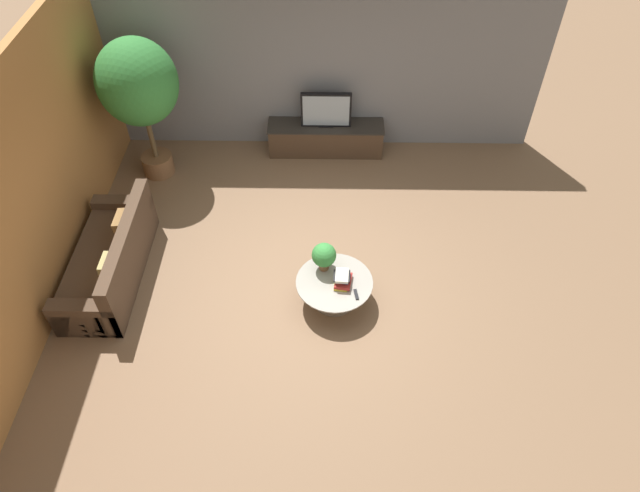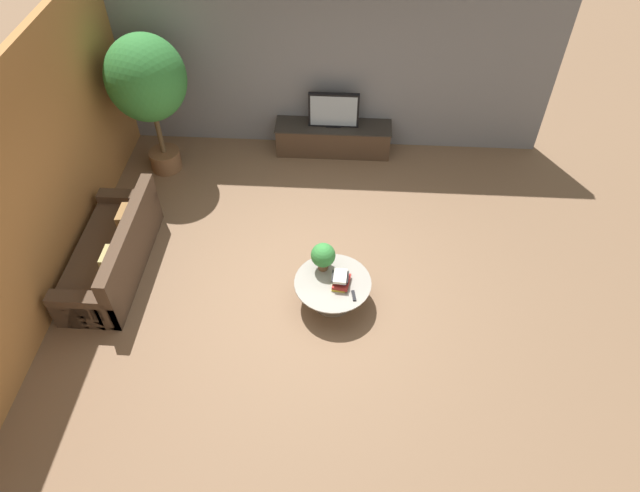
# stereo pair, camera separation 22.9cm
# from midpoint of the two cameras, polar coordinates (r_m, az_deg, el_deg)

# --- Properties ---
(ground_plane) EXTENTS (24.00, 24.00, 0.00)m
(ground_plane) POSITION_cam_midpoint_polar(r_m,az_deg,el_deg) (7.80, -2.27, -3.49)
(ground_plane) COLOR brown
(back_wall_stone) EXTENTS (7.40, 0.12, 3.00)m
(back_wall_stone) POSITION_cam_midpoint_polar(r_m,az_deg,el_deg) (9.42, -1.64, 18.02)
(back_wall_stone) COLOR slate
(back_wall_stone) RESTS_ON ground
(side_wall_left) EXTENTS (0.12, 7.40, 3.00)m
(side_wall_left) POSITION_cam_midpoint_polar(r_m,az_deg,el_deg) (7.78, -27.40, 5.51)
(side_wall_left) COLOR #B2753D
(side_wall_left) RESTS_ON ground
(media_console) EXTENTS (1.93, 0.50, 0.52)m
(media_console) POSITION_cam_midpoint_polar(r_m,az_deg,el_deg) (9.79, -0.10, 10.76)
(media_console) COLOR #473323
(media_console) RESTS_ON ground
(television) EXTENTS (0.82, 0.13, 0.60)m
(television) POSITION_cam_midpoint_polar(r_m,az_deg,el_deg) (9.49, -0.10, 13.43)
(television) COLOR black
(television) RESTS_ON media_console
(coffee_table) EXTENTS (0.99, 0.99, 0.39)m
(coffee_table) POSITION_cam_midpoint_polar(r_m,az_deg,el_deg) (7.37, 0.54, -4.17)
(coffee_table) COLOR #756656
(coffee_table) RESTS_ON ground
(couch_by_wall) EXTENTS (0.84, 2.10, 0.84)m
(couch_by_wall) POSITION_cam_midpoint_polar(r_m,az_deg,el_deg) (8.20, -20.93, -1.38)
(couch_by_wall) COLOR #4C3828
(couch_by_wall) RESTS_ON ground
(potted_palm_tall) EXTENTS (1.18, 1.18, 2.29)m
(potted_palm_tall) POSITION_cam_midpoint_polar(r_m,az_deg,el_deg) (9.03, -18.44, 14.91)
(potted_palm_tall) COLOR brown
(potted_palm_tall) RESTS_ON ground
(potted_plant_tabletop) EXTENTS (0.32, 0.32, 0.41)m
(potted_plant_tabletop) POSITION_cam_midpoint_polar(r_m,az_deg,el_deg) (7.26, -0.50, -0.98)
(potted_plant_tabletop) COLOR brown
(potted_plant_tabletop) RESTS_ON coffee_table
(book_stack) EXTENTS (0.25, 0.31, 0.17)m
(book_stack) POSITION_cam_midpoint_polar(r_m,az_deg,el_deg) (7.21, 1.33, -3.31)
(book_stack) COLOR gold
(book_stack) RESTS_ON coffee_table
(remote_black) EXTENTS (0.07, 0.16, 0.02)m
(remote_black) POSITION_cam_midpoint_polar(r_m,az_deg,el_deg) (7.14, 2.72, -4.87)
(remote_black) COLOR black
(remote_black) RESTS_ON coffee_table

